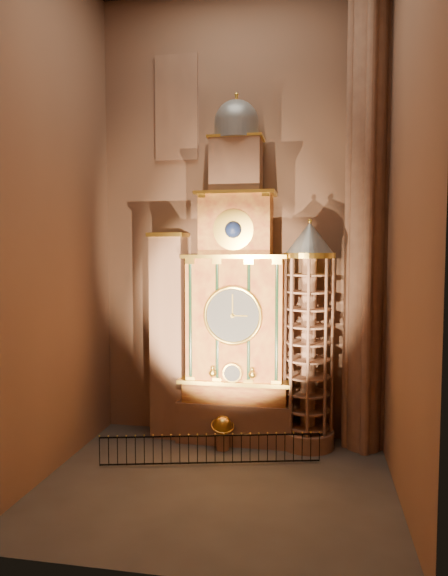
% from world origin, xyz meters
% --- Properties ---
extents(floor, '(14.00, 14.00, 0.00)m').
position_xyz_m(floor, '(0.00, 0.00, 0.00)').
color(floor, '#383330').
rests_on(floor, ground).
extents(wall_back, '(22.00, 0.00, 22.00)m').
position_xyz_m(wall_back, '(0.00, 6.00, 11.00)').
color(wall_back, '#876249').
rests_on(wall_back, floor).
extents(wall_left, '(0.00, 22.00, 22.00)m').
position_xyz_m(wall_left, '(-7.00, 0.00, 11.00)').
color(wall_left, '#876249').
rests_on(wall_left, floor).
extents(wall_right, '(0.00, 22.00, 22.00)m').
position_xyz_m(wall_right, '(7.00, 0.00, 11.00)').
color(wall_right, '#876249').
rests_on(wall_right, floor).
extents(astronomical_clock, '(5.60, 2.41, 16.70)m').
position_xyz_m(astronomical_clock, '(0.00, 4.96, 6.68)').
color(astronomical_clock, '#8C634C').
rests_on(astronomical_clock, floor).
extents(portrait_tower, '(1.80, 1.60, 10.20)m').
position_xyz_m(portrait_tower, '(-3.40, 4.98, 5.15)').
color(portrait_tower, '#8C634C').
rests_on(portrait_tower, floor).
extents(stair_turret, '(2.50, 2.50, 10.80)m').
position_xyz_m(stair_turret, '(3.50, 4.70, 5.27)').
color(stair_turret, '#8C634C').
rests_on(stair_turret, floor).
extents(gothic_pier, '(2.04, 2.04, 22.00)m').
position_xyz_m(gothic_pier, '(6.10, 5.00, 11.00)').
color(gothic_pier, '#8C634C').
rests_on(gothic_pier, floor).
extents(stained_glass_window, '(2.20, 0.14, 5.20)m').
position_xyz_m(stained_glass_window, '(-3.20, 5.92, 16.50)').
color(stained_glass_window, navy).
rests_on(stained_glass_window, wall_back).
extents(celestial_globe, '(1.40, 1.37, 1.59)m').
position_xyz_m(celestial_globe, '(-0.41, 3.60, 0.95)').
color(celestial_globe, '#8C634C').
rests_on(celestial_globe, floor).
extents(iron_railing, '(9.32, 2.25, 1.27)m').
position_xyz_m(iron_railing, '(-0.60, 1.75, 0.69)').
color(iron_railing, black).
rests_on(iron_railing, floor).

